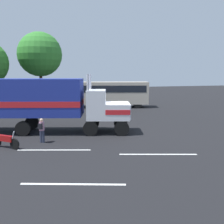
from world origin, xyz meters
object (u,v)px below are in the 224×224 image
parked_bus (106,92)px  parked_car (15,105)px  semi_truck (28,100)px  motorcycle (6,140)px  person_bystander (42,129)px  tree_right (40,54)px

parked_bus → parked_car: parked_bus is taller
semi_truck → motorcycle: bearing=-108.1°
person_bystander → motorcycle: 2.30m
person_bystander → parked_car: (-2.79, 14.77, -0.09)m
parked_bus → motorcycle: (-10.85, -16.36, -1.58)m
semi_truck → parked_bus: bearing=52.4°
semi_truck → parked_car: 11.75m
motorcycle → tree_right: bearing=83.9°
tree_right → parked_bus: bearing=-42.3°
semi_truck → motorcycle: 4.61m
parked_bus → tree_right: 12.39m
parked_car → motorcycle: 15.41m
parked_bus → parked_car: 11.57m
semi_truck → tree_right: bearing=86.4°
motorcycle → tree_right: tree_right is taller
tree_right → person_bystander: bearing=-90.9°
parked_bus → semi_truck: bearing=-127.6°
parked_car → motorcycle: size_ratio=2.69×
semi_truck → tree_right: tree_right is taller
parked_car → tree_right: bearing=69.6°
person_bystander → parked_car: size_ratio=0.36×
parked_bus → parked_car: (-11.46, -0.96, -1.26)m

